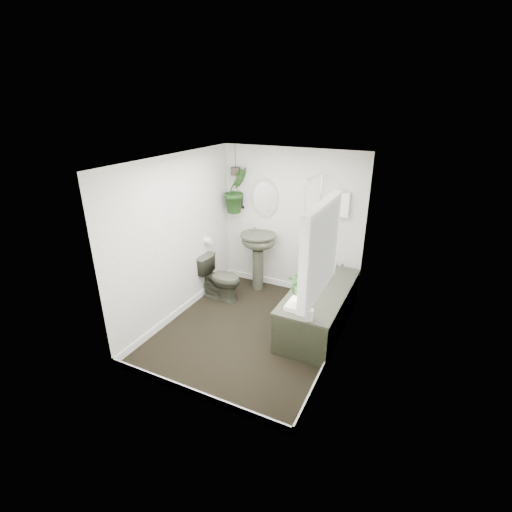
% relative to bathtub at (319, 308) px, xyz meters
% --- Properties ---
extents(floor, '(2.30, 2.80, 0.02)m').
position_rel_bathtub_xyz_m(floor, '(-0.80, -0.50, -0.30)').
color(floor, black).
rests_on(floor, ground).
extents(ceiling, '(2.30, 2.80, 0.02)m').
position_rel_bathtub_xyz_m(ceiling, '(-0.80, -0.50, 2.02)').
color(ceiling, white).
rests_on(ceiling, ground).
extents(wall_back, '(2.30, 0.02, 2.30)m').
position_rel_bathtub_xyz_m(wall_back, '(-0.80, 0.91, 0.86)').
color(wall_back, white).
rests_on(wall_back, ground).
extents(wall_front, '(2.30, 0.02, 2.30)m').
position_rel_bathtub_xyz_m(wall_front, '(-0.80, -1.91, 0.86)').
color(wall_front, white).
rests_on(wall_front, ground).
extents(wall_left, '(0.02, 2.80, 2.30)m').
position_rel_bathtub_xyz_m(wall_left, '(-1.96, -0.50, 0.86)').
color(wall_left, white).
rests_on(wall_left, ground).
extents(wall_right, '(0.02, 2.80, 2.30)m').
position_rel_bathtub_xyz_m(wall_right, '(0.36, -0.50, 0.86)').
color(wall_right, white).
rests_on(wall_right, ground).
extents(skirting, '(2.30, 2.80, 0.10)m').
position_rel_bathtub_xyz_m(skirting, '(-0.80, -0.50, -0.24)').
color(skirting, white).
rests_on(skirting, floor).
extents(bathtub, '(0.72, 1.72, 0.58)m').
position_rel_bathtub_xyz_m(bathtub, '(0.00, 0.00, 0.00)').
color(bathtub, '#3B3C2F').
rests_on(bathtub, floor).
extents(bath_screen, '(0.04, 0.72, 1.40)m').
position_rel_bathtub_xyz_m(bath_screen, '(-0.33, 0.49, 0.99)').
color(bath_screen, silver).
rests_on(bath_screen, bathtub).
extents(shower_box, '(0.20, 0.10, 0.35)m').
position_rel_bathtub_xyz_m(shower_box, '(0.00, 0.84, 1.26)').
color(shower_box, white).
rests_on(shower_box, wall_back).
extents(oval_mirror, '(0.46, 0.03, 0.62)m').
position_rel_bathtub_xyz_m(oval_mirror, '(-1.25, 0.87, 1.21)').
color(oval_mirror, '#AFA79B').
rests_on(oval_mirror, wall_back).
extents(wall_sconce, '(0.04, 0.04, 0.22)m').
position_rel_bathtub_xyz_m(wall_sconce, '(-1.65, 0.86, 1.11)').
color(wall_sconce, black).
rests_on(wall_sconce, wall_back).
extents(toilet_roll_holder, '(0.11, 0.11, 0.11)m').
position_rel_bathtub_xyz_m(toilet_roll_holder, '(-1.90, 0.20, 0.61)').
color(toilet_roll_holder, white).
rests_on(toilet_roll_holder, wall_left).
extents(window_recess, '(0.08, 1.00, 0.90)m').
position_rel_bathtub_xyz_m(window_recess, '(0.29, -1.20, 1.36)').
color(window_recess, white).
rests_on(window_recess, wall_right).
extents(window_sill, '(0.18, 1.00, 0.04)m').
position_rel_bathtub_xyz_m(window_sill, '(0.22, -1.20, 0.94)').
color(window_sill, white).
rests_on(window_sill, wall_right).
extents(window_blinds, '(0.01, 0.86, 0.76)m').
position_rel_bathtub_xyz_m(window_blinds, '(0.24, -1.20, 1.36)').
color(window_blinds, white).
rests_on(window_blinds, wall_right).
extents(toilet, '(0.69, 0.39, 0.70)m').
position_rel_bathtub_xyz_m(toilet, '(-1.65, 0.10, 0.06)').
color(toilet, '#3B3C2F').
rests_on(toilet, floor).
extents(pedestal_sink, '(0.65, 0.59, 0.97)m').
position_rel_bathtub_xyz_m(pedestal_sink, '(-1.25, 0.64, 0.20)').
color(pedestal_sink, '#3B3C2F').
rests_on(pedestal_sink, floor).
extents(sill_plant, '(0.25, 0.23, 0.23)m').
position_rel_bathtub_xyz_m(sill_plant, '(0.17, -1.41, 1.08)').
color(sill_plant, black).
rests_on(sill_plant, window_sill).
extents(hanging_plant, '(0.50, 0.51, 0.73)m').
position_rel_bathtub_xyz_m(hanging_plant, '(-1.69, 0.75, 1.31)').
color(hanging_plant, black).
rests_on(hanging_plant, ceiling).
extents(soap_bottle, '(0.11, 0.11, 0.20)m').
position_rel_bathtub_xyz_m(soap_bottle, '(0.10, -0.79, 0.39)').
color(soap_bottle, black).
rests_on(soap_bottle, bathtub).
extents(hanging_pot, '(0.16, 0.16, 0.12)m').
position_rel_bathtub_xyz_m(hanging_pot, '(-1.69, 0.75, 1.62)').
color(hanging_pot, '#322B21').
rests_on(hanging_pot, ceiling).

